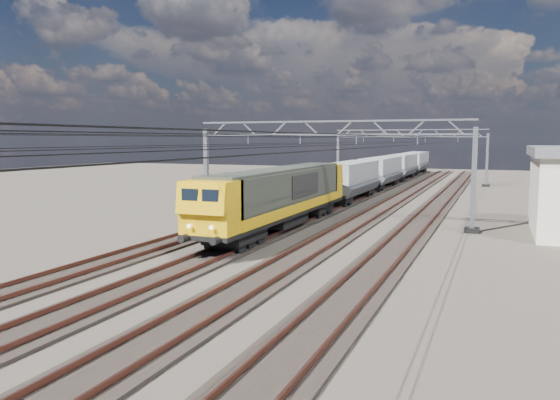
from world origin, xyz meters
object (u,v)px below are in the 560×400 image
at_px(hopper_wagon_lead, 351,178).
at_px(hopper_wagon_fourth, 416,161).
at_px(catenary_gantry_far, 409,154).
at_px(locomotive, 281,194).
at_px(hopper_wagon_third, 401,165).
at_px(hopper_wagon_mid, 381,170).
at_px(catenary_gantry_mid, 328,168).

bearing_deg(hopper_wagon_lead, hopper_wagon_fourth, 90.00).
bearing_deg(hopper_wagon_fourth, catenary_gantry_far, -84.47).
relative_size(locomotive, hopper_wagon_third, 1.62).
distance_m(locomotive, hopper_wagon_mid, 31.90).
distance_m(catenary_gantry_mid, hopper_wagon_lead, 14.28).
relative_size(hopper_wagon_lead, hopper_wagon_fourth, 1.00).
bearing_deg(catenary_gantry_far, hopper_wagon_fourth, 95.53).
xyz_separation_m(hopper_wagon_mid, hopper_wagon_fourth, (0.00, 28.40, 0.00)).
relative_size(catenary_gantry_far, hopper_wagon_third, 1.53).
bearing_deg(hopper_wagon_fourth, hopper_wagon_third, -90.00).
distance_m(hopper_wagon_mid, hopper_wagon_third, 14.20).
xyz_separation_m(locomotive, hopper_wagon_lead, (-0.00, 17.70, -0.09)).
bearing_deg(hopper_wagon_mid, hopper_wagon_fourth, 90.00).
xyz_separation_m(catenary_gantry_mid, hopper_wagon_lead, (-2.00, 14.04, -1.67)).
height_order(locomotive, hopper_wagon_fourth, locomotive).
bearing_deg(hopper_wagon_third, hopper_wagon_fourth, 90.00).
bearing_deg(locomotive, catenary_gantry_mid, 61.30).
bearing_deg(hopper_wagon_fourth, hopper_wagon_lead, -90.00).
distance_m(locomotive, hopper_wagon_lead, 17.70).
bearing_deg(hopper_wagon_fourth, locomotive, -90.00).
bearing_deg(catenary_gantry_far, hopper_wagon_third, 107.25).
relative_size(catenary_gantry_far, hopper_wagon_lead, 1.53).
xyz_separation_m(hopper_wagon_mid, hopper_wagon_third, (0.00, 14.20, 0.00)).
distance_m(locomotive, hopper_wagon_fourth, 60.30).
bearing_deg(hopper_wagon_third, catenary_gantry_far, -72.75).
xyz_separation_m(catenary_gantry_mid, hopper_wagon_fourth, (-2.00, 56.64, -1.67)).
bearing_deg(catenary_gantry_far, hopper_wagon_lead, -95.21).
height_order(locomotive, hopper_wagon_lead, locomotive).
xyz_separation_m(hopper_wagon_lead, hopper_wagon_mid, (0.00, 14.20, 0.00)).
height_order(catenary_gantry_far, hopper_wagon_mid, catenary_gantry_far).
height_order(catenary_gantry_far, hopper_wagon_lead, catenary_gantry_far).
height_order(catenary_gantry_mid, hopper_wagon_fourth, catenary_gantry_mid).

